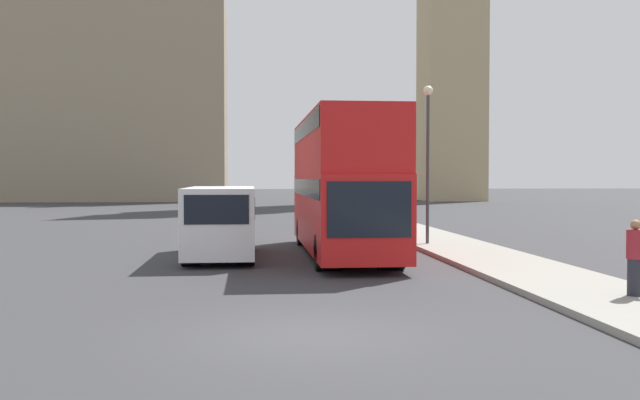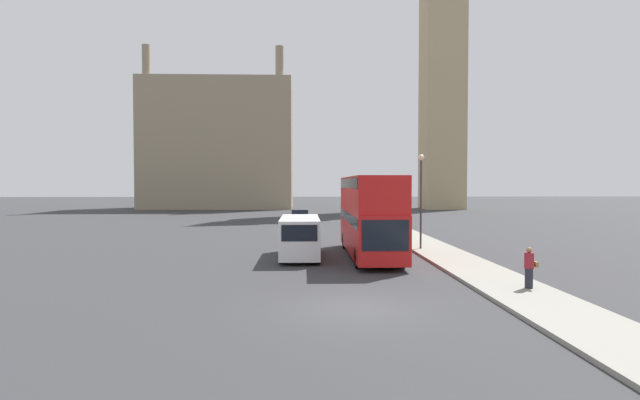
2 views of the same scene
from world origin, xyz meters
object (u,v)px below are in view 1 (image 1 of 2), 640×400
object	(u,v)px
red_double_decker_bus	(342,179)
white_van	(221,220)
street_lamp	(428,140)
parked_sedan	(234,206)
pedestrian	(635,258)

from	to	relation	value
red_double_decker_bus	white_van	bearing A→B (deg)	-174.05
red_double_decker_bus	street_lamp	bearing A→B (deg)	34.80
red_double_decker_bus	parked_sedan	xyz separation A→B (m)	(-4.15, 24.19, -1.87)
street_lamp	white_van	bearing A→B (deg)	-159.11
pedestrian	street_lamp	world-z (taller)	street_lamp
pedestrian	parked_sedan	world-z (taller)	pedestrian
white_van	pedestrian	size ratio (longest dim) A/B	3.84
white_van	parked_sedan	xyz separation A→B (m)	(-0.15, 24.60, -0.56)
street_lamp	pedestrian	bearing A→B (deg)	-83.44
red_double_decker_bus	street_lamp	distance (m)	4.55
red_double_decker_bus	white_van	world-z (taller)	red_double_decker_bus
pedestrian	parked_sedan	bearing A→B (deg)	105.06
pedestrian	street_lamp	xyz separation A→B (m)	(-1.38, 12.00, 3.05)
red_double_decker_bus	street_lamp	size ratio (longest dim) A/B	1.86
white_van	pedestrian	bearing A→B (deg)	-45.60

